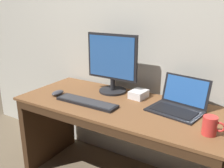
# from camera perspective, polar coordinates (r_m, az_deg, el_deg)

# --- Properties ---
(desk) EXTENTS (1.57, 0.66, 0.71)m
(desk) POSITION_cam_1_polar(r_m,az_deg,el_deg) (1.95, 1.77, -11.34)
(desk) COLOR brown
(desk) RESTS_ON ground
(laptop_black) EXTENTS (0.39, 0.35, 0.22)m
(laptop_black) POSITION_cam_1_polar(r_m,az_deg,el_deg) (1.79, 14.84, -4.45)
(laptop_black) COLOR black
(laptop_black) RESTS_ON desk
(external_monitor) EXTENTS (0.44, 0.23, 0.48)m
(external_monitor) POSITION_cam_1_polar(r_m,az_deg,el_deg) (2.02, 0.00, 4.69)
(external_monitor) COLOR black
(external_monitor) RESTS_ON desk
(wired_keyboard) EXTENTS (0.49, 0.12, 0.02)m
(wired_keyboard) POSITION_cam_1_polar(r_m,az_deg,el_deg) (1.86, -5.80, -4.13)
(wired_keyboard) COLOR black
(wired_keyboard) RESTS_ON desk
(computer_mouse) EXTENTS (0.07, 0.12, 0.04)m
(computer_mouse) POSITION_cam_1_polar(r_m,az_deg,el_deg) (2.06, -12.26, -1.98)
(computer_mouse) COLOR #38383D
(computer_mouse) RESTS_ON desk
(external_drive_box) EXTENTS (0.12, 0.15, 0.06)m
(external_drive_box) POSITION_cam_1_polar(r_m,az_deg,el_deg) (1.96, 6.07, -2.31)
(external_drive_box) COLOR silver
(external_drive_box) RESTS_ON desk
(coffee_mug) EXTENTS (0.12, 0.08, 0.11)m
(coffee_mug) POSITION_cam_1_polar(r_m,az_deg,el_deg) (1.51, 21.46, -8.83)
(coffee_mug) COLOR red
(coffee_mug) RESTS_ON desk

